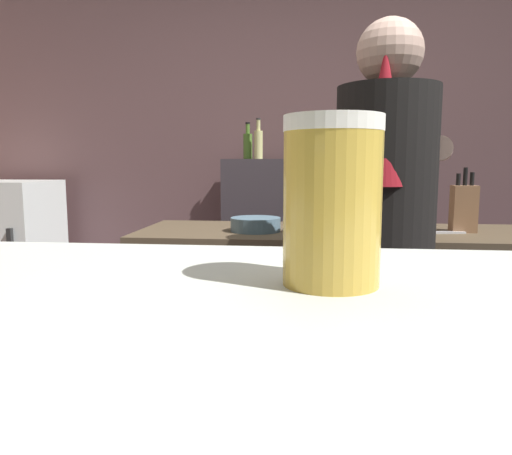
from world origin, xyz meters
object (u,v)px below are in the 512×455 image
Objects in this scene: mini_fridge at (7,257)px; bottle_soy at (301,147)px; mixing_bowl at (256,224)px; chefs_knife at (437,233)px; bottle_olive_oil at (258,143)px; knife_block at (464,208)px; bartender at (384,229)px; pint_glass_near at (332,201)px; bottle_hot_sauce at (298,145)px; bottle_vinegar at (248,145)px.

bottle_soy is (2.03, 0.16, 0.76)m from mini_fridge.
mini_fridge is 4.86× the size of mixing_bowl.
mini_fridge is 2.17m from mixing_bowl.
chefs_knife is 1.53m from bottle_olive_oil.
knife_block is at bearing -57.73° from bottle_soy.
bottle_soy is at bearing 1.52° from bottle_olive_oil.
bartender is 7.59× the size of mixing_bowl.
pint_glass_near reaches higher than mixing_bowl.
knife_block is 1.02× the size of bottle_olive_oil.
pint_glass_near is 0.59× the size of bottle_hot_sauce.
pint_glass_near is 2.90m from bottle_olive_oil.
bottle_soy is at bearing 81.75° from mixing_bowl.
bottle_vinegar reaches higher than mini_fridge.
mixing_bowl is at bearing -84.76° from bottle_olive_oil.
bottle_vinegar is at bearing -174.60° from bottle_hot_sauce.
bottle_vinegar reaches higher than chefs_knife.
bartender is at bearing -130.99° from knife_block.
bottle_soy is at bearing 91.41° from pint_glass_near.
bottle_soy is (0.02, -0.09, -0.01)m from bottle_hot_sauce.
bartender is 1.74m from bottle_olive_oil.
bottle_olive_oil is 0.11m from bottle_vinegar.
chefs_knife is 1.48m from bottle_hot_sauce.
knife_block is 1.64m from bottle_vinegar.
knife_block is at bearing -59.11° from bottle_hot_sauce.
mini_fridge is 1.92m from bottle_olive_oil.
bartender reaches higher than bottle_soy.
pint_glass_near is 0.54× the size of bottle_olive_oil.
bottle_vinegar reaches higher than pint_glass_near.
bottle_soy is (-0.31, 1.60, 0.33)m from bartender.
bottle_olive_oil is at bearing -178.48° from bottle_soy.
knife_block is at bearing -48.38° from bottle_olive_oil.
bartender is at bearing -78.98° from bottle_soy.
knife_block is at bearing 69.70° from pint_glass_near.
bottle_hot_sauce is 0.99× the size of bottle_vinegar.
bottle_vinegar reaches higher than bottle_hot_sauce.
bottle_vinegar is at bearing 37.79° from bartender.
bottle_olive_oil reaches higher than mixing_bowl.
bottle_vinegar is at bearing 170.48° from bottle_soy.
knife_block is 0.90m from mixing_bowl.
chefs_knife is at bearing -52.65° from bottle_vinegar.
bottle_hot_sauce is 1.15× the size of bottle_soy.
mixing_bowl is at bearing -96.86° from bottle_hot_sauce.
chefs_knife is 1.12× the size of bottle_soy.
bottle_olive_oil is at bearing 131.62° from knife_block.
bartender is 1.83m from bottle_vinegar.
mini_fridge is 2.95m from knife_block.
bottle_olive_oil is at bearing -159.14° from bottle_hot_sauce.
knife_block is 1.87m from pint_glass_near.
chefs_knife is (0.77, 0.01, -0.03)m from mixing_bowl.
mini_fridge is at bearing -172.92° from bottle_hot_sauce.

